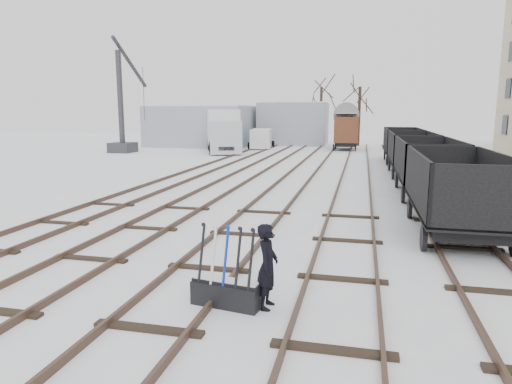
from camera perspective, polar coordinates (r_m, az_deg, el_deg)
ground at (r=10.57m, az=-5.98°, el=-9.61°), size 120.00×120.00×0.00m
tracks at (r=23.56m, az=4.92°, el=1.56°), size 13.90×52.00×0.16m
shed_left at (r=48.25m, az=-6.70°, el=8.24°), size 10.00×8.00×4.10m
shed_right at (r=49.95m, az=4.77°, el=8.56°), size 7.00×6.00×4.50m
ground_frame at (r=8.61m, az=-3.72°, el=-12.26°), size 1.35×0.63×1.49m
worker at (r=8.35m, az=1.45°, el=-9.27°), size 0.39×0.58×1.58m
freight_wagon_a at (r=14.38m, az=23.69°, el=-1.37°), size 2.33×5.82×2.38m
freight_wagon_b at (r=20.62m, az=20.54°, el=2.08°), size 2.33×5.82×2.38m
freight_wagon_c at (r=26.94m, az=18.85°, el=3.92°), size 2.33×5.82×2.38m
freight_wagon_d at (r=33.29m, az=17.80°, el=5.06°), size 2.33×5.82×2.38m
box_van_wagon at (r=43.30m, az=11.14°, el=7.80°), size 2.57×4.53×3.37m
lorry at (r=40.51m, az=-4.13°, el=7.72°), size 4.43×8.46×3.67m
panel_van at (r=44.00m, az=0.69°, el=6.72°), size 2.34×4.40×1.85m
crane at (r=41.55m, az=-16.31°, el=8.31°), size 1.97×5.65×9.70m
tree_far_left at (r=51.60m, az=8.11°, el=9.46°), size 0.30×0.30×6.14m
tree_far_right at (r=48.42m, az=12.75°, el=9.18°), size 0.30×0.30×5.97m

